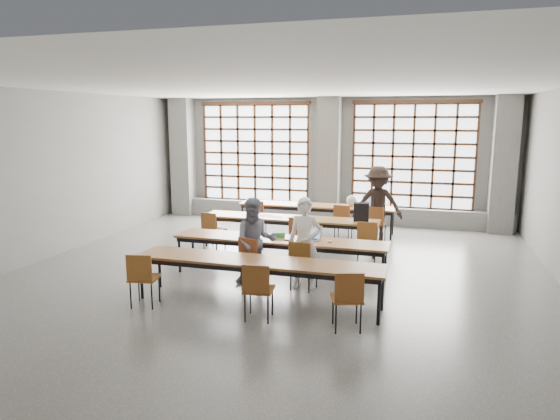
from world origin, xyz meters
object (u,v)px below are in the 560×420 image
(chair_near_right, at_px, (348,294))
(laptop_front, at_px, (311,236))
(chair_front_right, at_px, (302,260))
(desk_row_a, at_px, (316,207))
(green_box, at_px, (278,235))
(desk_row_b, at_px, (289,220))
(chair_mid_right, at_px, (367,237))
(chair_front_left, at_px, (252,256))
(student_female, at_px, (255,241))
(mouse, at_px, (330,241))
(chair_back_right, at_px, (376,220))
(student_male, at_px, (305,243))
(chair_mid_left, at_px, (212,227))
(red_pouch, at_px, (144,275))
(desk_row_c, at_px, (280,242))
(phone, at_px, (287,240))
(chair_back_left, at_px, (257,214))
(student_back, at_px, (378,204))
(desk_row_d, at_px, (258,264))
(chair_near_left, at_px, (142,274))
(plastic_bag, at_px, (352,201))
(laptop_back, at_px, (370,204))
(chair_near_mid, at_px, (258,286))
(chair_back_mid, at_px, (343,219))
(backpack, at_px, (361,212))
(chair_mid_centre, at_px, (300,233))

(chair_near_right, distance_m, laptop_front, 2.43)
(chair_front_right, xyz_separation_m, laptop_front, (-0.01, 0.73, 0.25))
(desk_row_a, height_order, green_box, green_box)
(desk_row_b, distance_m, chair_mid_right, 1.92)
(chair_front_left, bearing_deg, chair_front_right, -0.14)
(student_female, relative_size, green_box, 6.21)
(mouse, bearing_deg, chair_front_left, -154.54)
(desk_row_a, relative_size, mouse, 40.82)
(chair_back_right, bearing_deg, student_male, -103.53)
(chair_mid_left, height_order, red_pouch, chair_mid_left)
(student_male, height_order, student_female, student_male)
(desk_row_c, xyz_separation_m, chair_front_left, (-0.32, -0.63, -0.13))
(desk_row_c, height_order, green_box, green_box)
(laptop_front, bearing_deg, student_female, -145.34)
(chair_mid_right, distance_m, phone, 1.94)
(green_box, bearing_deg, chair_back_left, 115.69)
(student_back, bearing_deg, chair_mid_right, -91.72)
(desk_row_d, distance_m, student_female, 1.03)
(chair_near_left, height_order, plastic_bag, plastic_bag)
(desk_row_c, height_order, laptop_back, laptop_back)
(chair_near_right, relative_size, student_back, 0.49)
(chair_front_right, relative_size, chair_near_left, 1.00)
(phone, relative_size, red_pouch, 0.65)
(laptop_front, bearing_deg, laptop_back, 80.13)
(desk_row_d, bearing_deg, chair_mid_right, 63.70)
(laptop_front, bearing_deg, desk_row_a, 100.76)
(student_back, relative_size, mouse, 18.49)
(chair_near_mid, xyz_separation_m, mouse, (0.67, 2.07, 0.21))
(chair_back_mid, distance_m, laptop_front, 3.03)
(chair_mid_right, height_order, laptop_back, laptop_back)
(chair_back_mid, relative_size, green_box, 3.52)
(chair_front_right, bearing_deg, chair_near_left, -146.51)
(chair_back_left, relative_size, chair_front_left, 1.00)
(chair_back_left, relative_size, mouse, 8.98)
(chair_near_left, xyz_separation_m, red_pouch, (-0.01, 0.08, -0.04))
(chair_near_mid, relative_size, plastic_bag, 3.08)
(green_box, distance_m, red_pouch, 2.63)
(chair_near_left, xyz_separation_m, plastic_bag, (2.40, 5.88, 0.34))
(chair_mid_left, height_order, mouse, chair_mid_left)
(backpack, distance_m, red_pouch, 4.98)
(chair_mid_left, height_order, chair_front_right, same)
(chair_back_right, distance_m, chair_near_mid, 5.34)
(chair_near_mid, height_order, red_pouch, chair_near_mid)
(chair_near_left, bearing_deg, chair_mid_centre, 64.22)
(desk_row_c, height_order, chair_back_left, chair_back_left)
(chair_mid_right, height_order, plastic_bag, plastic_bag)
(desk_row_d, relative_size, green_box, 16.00)
(chair_mid_right, distance_m, student_male, 2.06)
(desk_row_d, height_order, red_pouch, desk_row_d)
(green_box, bearing_deg, plastic_bag, 77.39)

